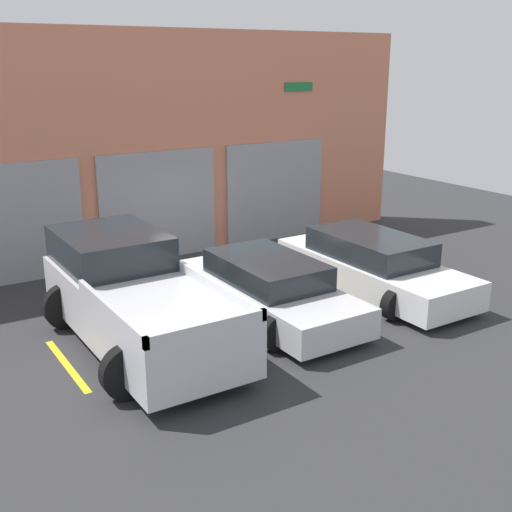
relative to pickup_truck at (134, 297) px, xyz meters
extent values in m
plane|color=#2D2D30|center=(2.67, 1.45, -0.85)|extent=(28.00, 28.00, 0.00)
cube|color=#D17A5B|center=(2.67, 4.75, 1.93)|extent=(14.64, 0.60, 5.55)
cube|color=#939399|center=(-1.01, 4.41, 0.50)|extent=(3.09, 0.08, 2.70)
cube|color=#939399|center=(2.47, 4.41, 0.50)|extent=(3.09, 0.08, 2.70)
cube|color=#939399|center=(5.96, 4.41, 0.50)|extent=(3.09, 0.08, 2.70)
cube|color=#197238|center=(6.70, 4.42, 3.28)|extent=(0.90, 0.03, 0.22)
cube|color=silver|center=(0.00, -0.27, -0.15)|extent=(1.92, 5.00, 0.93)
cube|color=#1E2328|center=(0.00, 1.11, 0.63)|extent=(1.77, 2.25, 0.62)
cube|color=silver|center=(-0.92, -1.39, 0.41)|extent=(0.08, 2.75, 0.18)
cube|color=silver|center=(0.92, -1.39, 0.41)|extent=(0.08, 2.75, 0.18)
cube|color=silver|center=(0.00, -2.73, 0.41)|extent=(1.92, 0.08, 0.18)
cylinder|color=black|center=(-0.85, 1.29, -0.42)|extent=(0.86, 0.22, 0.86)
cylinder|color=black|center=(0.85, 1.29, -0.42)|extent=(0.86, 0.22, 0.86)
cylinder|color=black|center=(-0.85, -1.82, -0.42)|extent=(0.86, 0.22, 0.86)
cylinder|color=black|center=(0.85, -1.82, -0.42)|extent=(0.86, 0.22, 0.86)
cube|color=white|center=(5.35, -0.27, -0.41)|extent=(1.71, 4.78, 0.59)
cube|color=#1E2328|center=(5.35, -0.15, 0.14)|extent=(1.51, 2.63, 0.50)
cylinder|color=black|center=(4.60, 1.21, -0.53)|extent=(0.63, 0.22, 0.63)
cylinder|color=black|center=(6.10, 1.21, -0.53)|extent=(0.63, 0.22, 0.63)
cylinder|color=black|center=(4.60, -1.75, -0.53)|extent=(0.63, 0.22, 0.63)
cylinder|color=black|center=(6.10, -1.75, -0.53)|extent=(0.63, 0.22, 0.63)
cube|color=silver|center=(2.67, -0.27, -0.42)|extent=(1.72, 4.43, 0.55)
cube|color=#1E2328|center=(2.67, -0.16, 0.08)|extent=(1.51, 2.44, 0.46)
cylinder|color=black|center=(1.93, 1.11, -0.52)|extent=(0.66, 0.22, 0.66)
cylinder|color=black|center=(3.42, 1.11, -0.52)|extent=(0.66, 0.22, 0.66)
cylinder|color=black|center=(1.93, -1.64, -0.52)|extent=(0.66, 0.22, 0.66)
cylinder|color=black|center=(3.42, -1.64, -0.52)|extent=(0.66, 0.22, 0.66)
cube|color=gold|center=(-1.34, -0.27, -0.85)|extent=(0.12, 2.20, 0.01)
cube|color=gold|center=(1.34, -0.27, -0.85)|extent=(0.12, 2.20, 0.01)
cube|color=gold|center=(4.01, -0.27, -0.85)|extent=(0.12, 2.20, 0.01)
cube|color=gold|center=(6.69, -0.27, -0.85)|extent=(0.12, 2.20, 0.01)
camera|label=1|loc=(-3.83, -10.02, 3.98)|focal=45.00mm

